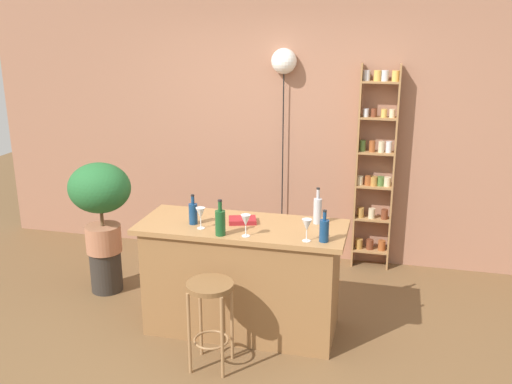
{
  "coord_description": "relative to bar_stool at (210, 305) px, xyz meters",
  "views": [
    {
      "loc": [
        1.09,
        -3.65,
        2.38
      ],
      "look_at": [
        0.05,
        0.55,
        1.08
      ],
      "focal_mm": 39.74,
      "sensor_mm": 36.0,
      "label": 1
    }
  ],
  "objects": [
    {
      "name": "back_wall",
      "position": [
        0.08,
        2.22,
        0.91
      ],
      "size": [
        6.4,
        0.1,
        2.8
      ],
      "primitive_type": "cube",
      "color": "#9E6B51",
      "rests_on": "ground"
    },
    {
      "name": "plant_stool",
      "position": [
        -1.32,
        0.92,
        -0.29
      ],
      "size": [
        0.29,
        0.29,
        0.38
      ],
      "primitive_type": "cylinder",
      "color": "#2D2823",
      "rests_on": "ground"
    },
    {
      "name": "spice_shelf",
      "position": [
        1.01,
        2.07,
        0.54
      ],
      "size": [
        0.37,
        0.16,
        2.02
      ],
      "color": "#9E7042",
      "rests_on": "ground"
    },
    {
      "name": "bottle_vinegar",
      "position": [
        0.63,
        0.74,
        0.51
      ],
      "size": [
        0.06,
        0.06,
        0.29
      ],
      "color": "#B2B2B7",
      "rests_on": "kitchen_counter"
    },
    {
      "name": "cookbook",
      "position": [
        0.07,
        0.62,
        0.42
      ],
      "size": [
        0.25,
        0.21,
        0.03
      ],
      "primitive_type": "cube",
      "rotation": [
        0.0,
        0.0,
        0.31
      ],
      "color": "maroon",
      "rests_on": "kitchen_counter"
    },
    {
      "name": "potted_plant",
      "position": [
        -1.32,
        0.92,
        0.42
      ],
      "size": [
        0.56,
        0.5,
        0.82
      ],
      "color": "#A86B4C",
      "rests_on": "plant_stool"
    },
    {
      "name": "bottle_olive_oil",
      "position": [
        0.73,
        0.37,
        0.49
      ],
      "size": [
        0.07,
        0.07,
        0.23
      ],
      "color": "navy",
      "rests_on": "kitchen_counter"
    },
    {
      "name": "kitchen_counter",
      "position": [
        0.08,
        0.57,
        -0.04
      ],
      "size": [
        1.6,
        0.65,
        0.89
      ],
      "color": "olive",
      "rests_on": "ground"
    },
    {
      "name": "bottle_wine_red",
      "position": [
        -0.02,
        0.32,
        0.5
      ],
      "size": [
        0.08,
        0.08,
        0.27
      ],
      "color": "#194C23",
      "rests_on": "kitchen_counter"
    },
    {
      "name": "pendant_globe_light",
      "position": [
        0.09,
        2.11,
        1.52
      ],
      "size": [
        0.25,
        0.25,
        2.15
      ],
      "color": "black",
      "rests_on": "ground"
    },
    {
      "name": "ground",
      "position": [
        0.08,
        0.27,
        -0.49
      ],
      "size": [
        12.0,
        12.0,
        0.0
      ],
      "primitive_type": "plane",
      "color": "brown"
    },
    {
      "name": "wine_glass_right",
      "position": [
        0.61,
        0.35,
        0.52
      ],
      "size": [
        0.07,
        0.07,
        0.16
      ],
      "color": "silver",
      "rests_on": "kitchen_counter"
    },
    {
      "name": "bottle_sauce_amber",
      "position": [
        -0.29,
        0.5,
        0.49
      ],
      "size": [
        0.07,
        0.07,
        0.24
      ],
      "color": "navy",
      "rests_on": "kitchen_counter"
    },
    {
      "name": "wine_glass_left",
      "position": [
        -0.2,
        0.42,
        0.52
      ],
      "size": [
        0.07,
        0.07,
        0.16
      ],
      "color": "silver",
      "rests_on": "kitchen_counter"
    },
    {
      "name": "wine_glass_center",
      "position": [
        0.17,
        0.34,
        0.52
      ],
      "size": [
        0.07,
        0.07,
        0.16
      ],
      "color": "silver",
      "rests_on": "kitchen_counter"
    },
    {
      "name": "bar_stool",
      "position": [
        0.0,
        0.0,
        0.0
      ],
      "size": [
        0.33,
        0.33,
        0.65
      ],
      "color": "#997047",
      "rests_on": "ground"
    }
  ]
}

